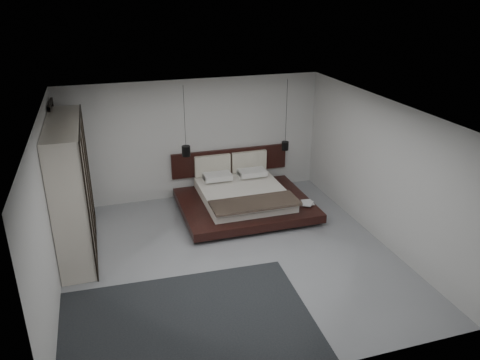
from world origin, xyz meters
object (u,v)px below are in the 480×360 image
object	(u,v)px
lattice_screen	(60,165)
rug	(185,329)
wardrobe	(72,188)
pendant_left	(186,151)
bed	(243,197)
pendant_right	(285,145)

from	to	relation	value
lattice_screen	rug	xyz separation A→B (m)	(1.75, -4.15, -1.29)
wardrobe	rug	xyz separation A→B (m)	(1.50, -2.91, -1.25)
lattice_screen	wardrobe	distance (m)	1.27
rug	pendant_left	bearing A→B (deg)	77.92
lattice_screen	bed	size ratio (longest dim) A/B	0.91
wardrobe	pendant_left	bearing A→B (deg)	25.90
pendant_right	rug	world-z (taller)	pendant_right
wardrobe	rug	size ratio (longest dim) A/B	0.67
bed	pendant_left	xyz separation A→B (m)	(-1.17, 0.45, 1.07)
lattice_screen	rug	bearing A→B (deg)	-67.14
pendant_right	rug	bearing A→B (deg)	-128.29
bed	rug	distance (m)	4.15
pendant_right	wardrobe	size ratio (longest dim) A/B	0.64
pendant_left	bed	bearing A→B (deg)	-21.26
pendant_right	bed	bearing A→B (deg)	-158.74
pendant_right	wardrobe	bearing A→B (deg)	-166.27
pendant_left	rug	xyz separation A→B (m)	(-0.87, -4.06, -1.36)
pendant_left	wardrobe	world-z (taller)	pendant_left
lattice_screen	pendant_right	distance (m)	4.96
bed	lattice_screen	bearing A→B (deg)	171.81
rug	pendant_right	bearing A→B (deg)	51.71
pendant_left	pendant_right	size ratio (longest dim) A/B	0.94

